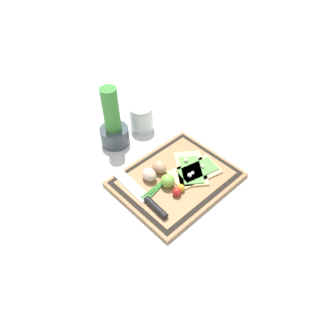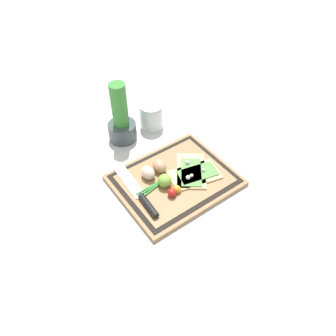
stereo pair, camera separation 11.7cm
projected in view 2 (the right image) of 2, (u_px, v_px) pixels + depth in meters
name	position (u px, v px, depth m)	size (l,w,h in m)	color
ground_plane	(175.00, 182.00, 1.17)	(6.00, 6.00, 0.00)	silver
cutting_board	(175.00, 180.00, 1.16)	(0.41, 0.33, 0.02)	#997047
pizza_slice_near	(195.00, 175.00, 1.16)	(0.20, 0.14, 0.02)	#DBBC7F
pizza_slice_far	(191.00, 171.00, 1.17)	(0.19, 0.20, 0.02)	#DBBC7F
knife	(143.00, 198.00, 1.08)	(0.05, 0.27, 0.02)	silver
egg_brown	(159.00, 166.00, 1.17)	(0.04, 0.06, 0.04)	tan
egg_pink	(148.00, 173.00, 1.14)	(0.04, 0.06, 0.04)	beige
lime	(165.00, 181.00, 1.11)	(0.05, 0.05, 0.05)	#7FB742
cherry_tomato_red	(172.00, 193.00, 1.09)	(0.03, 0.03, 0.03)	red
cherry_tomato_yellow	(177.00, 189.00, 1.10)	(0.03, 0.03, 0.03)	gold
scallion_bunch	(173.00, 174.00, 1.17)	(0.30, 0.06, 0.01)	#388433
herb_pot	(121.00, 121.00, 1.28)	(0.11, 0.11, 0.25)	#3D474C
sauce_jar	(151.00, 117.00, 1.36)	(0.10, 0.10, 0.10)	silver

